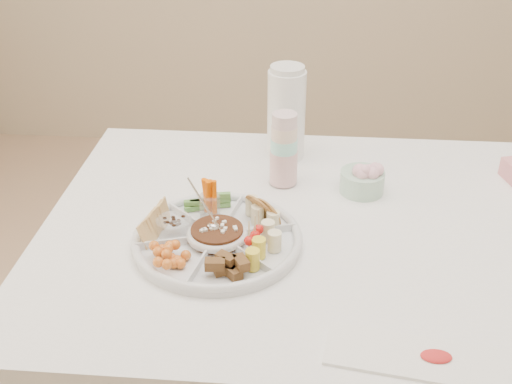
{
  "coord_description": "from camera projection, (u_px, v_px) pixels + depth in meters",
  "views": [
    {
      "loc": [
        -0.14,
        -1.29,
        1.6
      ],
      "look_at": [
        -0.25,
        0.0,
        0.84
      ],
      "focal_mm": 45.0,
      "sensor_mm": 36.0,
      "label": 1
    }
  ],
  "objects": [
    {
      "name": "party_tray",
      "position": [
        217.0,
        237.0,
        1.45
      ],
      "size": [
        0.48,
        0.48,
        0.04
      ],
      "primitive_type": "cylinder",
      "rotation": [
        0.0,
        0.0,
        0.31
      ],
      "color": "silver",
      "rests_on": "dining_table"
    },
    {
      "name": "thermos",
      "position": [
        286.0,
        112.0,
        1.78
      ],
      "size": [
        0.12,
        0.12,
        0.28
      ],
      "primitive_type": "cylinder",
      "rotation": [
        0.0,
        0.0,
        0.16
      ],
      "color": "white",
      "rests_on": "dining_table"
    },
    {
      "name": "flower_bowl",
      "position": [
        362.0,
        177.0,
        1.65
      ],
      "size": [
        0.13,
        0.13,
        0.09
      ],
      "primitive_type": "cylinder",
      "rotation": [
        0.0,
        0.0,
        -0.15
      ],
      "color": "#86B09E",
      "rests_on": "dining_table"
    },
    {
      "name": "tortillas",
      "position": [
        259.0,
        209.0,
        1.52
      ],
      "size": [
        0.13,
        0.13,
        0.06
      ],
      "primitive_type": null,
      "rotation": [
        0.0,
        0.0,
        0.31
      ],
      "color": "#955F2B",
      "rests_on": "party_tray"
    },
    {
      "name": "dining_table",
      "position": [
        348.0,
        346.0,
        1.72
      ],
      "size": [
        1.52,
        1.02,
        0.76
      ],
      "primitive_type": "cube",
      "color": "white",
      "rests_on": "floor"
    },
    {
      "name": "cup_stack",
      "position": [
        284.0,
        149.0,
        1.66
      ],
      "size": [
        0.1,
        0.1,
        0.2
      ],
      "primitive_type": "cylinder",
      "rotation": [
        0.0,
        0.0,
        -0.38
      ],
      "color": "silver",
      "rests_on": "dining_table"
    },
    {
      "name": "carrot_cucumber",
      "position": [
        208.0,
        193.0,
        1.54
      ],
      "size": [
        0.12,
        0.12,
        0.09
      ],
      "primitive_type": null,
      "rotation": [
        0.0,
        0.0,
        0.31
      ],
      "color": "#F25F00",
      "rests_on": "party_tray"
    },
    {
      "name": "placemat",
      "position": [
        419.0,
        358.0,
        1.15
      ],
      "size": [
        0.35,
        0.16,
        0.01
      ],
      "primitive_type": "cube",
      "rotation": [
        0.0,
        0.0,
        -0.16
      ],
      "color": "silver",
      "rests_on": "dining_table"
    },
    {
      "name": "banana_tomato",
      "position": [
        272.0,
        233.0,
        1.4
      ],
      "size": [
        0.13,
        0.13,
        0.08
      ],
      "primitive_type": null,
      "rotation": [
        0.0,
        0.0,
        0.31
      ],
      "color": "#E1D568",
      "rests_on": "party_tray"
    },
    {
      "name": "bean_dip",
      "position": [
        217.0,
        234.0,
        1.45
      ],
      "size": [
        0.15,
        0.15,
        0.04
      ],
      "primitive_type": "cylinder",
      "rotation": [
        0.0,
        0.0,
        0.31
      ],
      "color": "black",
      "rests_on": "party_tray"
    },
    {
      "name": "granola_chunks",
      "position": [
        228.0,
        266.0,
        1.34
      ],
      "size": [
        0.14,
        0.14,
        0.05
      ],
      "primitive_type": null,
      "rotation": [
        0.0,
        0.0,
        0.31
      ],
      "color": "brown",
      "rests_on": "party_tray"
    },
    {
      "name": "pita_raisins",
      "position": [
        164.0,
        220.0,
        1.48
      ],
      "size": [
        0.14,
        0.14,
        0.06
      ],
      "primitive_type": null,
      "rotation": [
        0.0,
        0.0,
        0.31
      ],
      "color": "tan",
      "rests_on": "party_tray"
    },
    {
      "name": "cherries",
      "position": [
        170.0,
        255.0,
        1.37
      ],
      "size": [
        0.13,
        0.13,
        0.04
      ],
      "primitive_type": null,
      "rotation": [
        0.0,
        0.0,
        0.31
      ],
      "color": "#FD9D31",
      "rests_on": "party_tray"
    }
  ]
}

